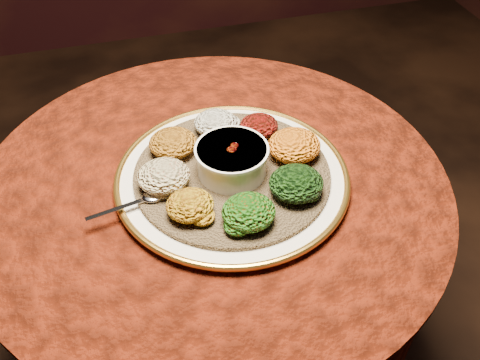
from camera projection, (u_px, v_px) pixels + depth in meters
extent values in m
plane|color=black|center=(221.00, 358.00, 1.59)|extent=(4.00, 4.00, 0.00)
cylinder|color=black|center=(221.00, 355.00, 1.57)|extent=(0.44, 0.44, 0.04)
cylinder|color=black|center=(218.00, 292.00, 1.35)|extent=(0.12, 0.12, 0.68)
cylinder|color=black|center=(213.00, 191.00, 1.11)|extent=(0.80, 0.80, 0.04)
cylinder|color=#4A1206|center=(215.00, 237.00, 1.21)|extent=(0.93, 0.93, 0.34)
cylinder|color=#4A1206|center=(213.00, 181.00, 1.09)|extent=(0.96, 0.96, 0.01)
cylinder|color=silver|center=(232.00, 179.00, 1.07)|extent=(0.54, 0.54, 0.02)
torus|color=#BA852E|center=(232.00, 176.00, 1.07)|extent=(0.47, 0.47, 0.01)
cylinder|color=olive|center=(232.00, 173.00, 1.06)|extent=(0.47, 0.47, 0.01)
cylinder|color=white|center=(232.00, 160.00, 1.04)|extent=(0.13, 0.13, 0.06)
cylinder|color=white|center=(232.00, 150.00, 1.02)|extent=(0.14, 0.14, 0.01)
cylinder|color=#5D1A04|center=(232.00, 153.00, 1.02)|extent=(0.11, 0.11, 0.01)
ellipsoid|color=silver|center=(153.00, 196.00, 1.00)|extent=(0.04, 0.03, 0.01)
cube|color=silver|center=(117.00, 209.00, 0.98)|extent=(0.12, 0.03, 0.00)
ellipsoid|color=beige|center=(215.00, 123.00, 1.14)|extent=(0.09, 0.09, 0.04)
ellipsoid|color=black|center=(259.00, 126.00, 1.13)|extent=(0.08, 0.08, 0.04)
ellipsoid|color=#AF6B0E|center=(294.00, 145.00, 1.08)|extent=(0.11, 0.10, 0.05)
ellipsoid|color=black|center=(296.00, 183.00, 1.00)|extent=(0.10, 0.10, 0.05)
ellipsoid|color=#8D2C09|center=(249.00, 212.00, 0.95)|extent=(0.10, 0.09, 0.05)
ellipsoid|color=#BC8B10|center=(190.00, 205.00, 0.96)|extent=(0.09, 0.08, 0.04)
ellipsoid|color=maroon|center=(164.00, 176.00, 1.01)|extent=(0.10, 0.10, 0.05)
ellipsoid|color=#A15F13|center=(173.00, 143.00, 1.09)|extent=(0.10, 0.09, 0.05)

